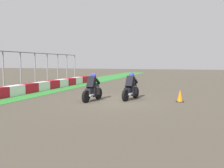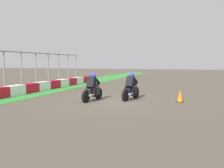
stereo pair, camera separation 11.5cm
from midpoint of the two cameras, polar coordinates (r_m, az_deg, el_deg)
name	(u,v)px [view 1 (the left image)]	position (r m, az deg, el deg)	size (l,w,h in m)	color
ground_plane	(111,101)	(13.61, -0.40, -3.83)	(120.00, 120.00, 0.00)	#524A3D
grass_verge	(12,95)	(16.86, -22.06, -2.45)	(72.00, 3.72, 0.02)	#338D37
track_barrier	(14,91)	(16.74, -21.73, -1.42)	(21.97, 0.60, 0.64)	red
rider_lane_a	(131,89)	(13.94, 4.11, -1.05)	(2.03, 0.61, 1.51)	black
rider_lane_b	(93,89)	(13.49, -4.74, -1.26)	(2.04, 0.57, 1.51)	black
traffic_cone	(180,96)	(13.63, 15.09, -2.72)	(0.40, 0.40, 0.64)	black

